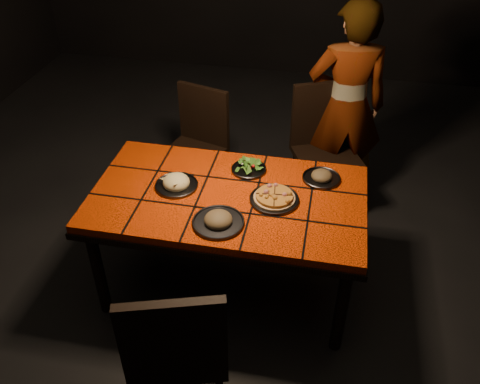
% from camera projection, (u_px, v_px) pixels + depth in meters
% --- Properties ---
extents(room_shell, '(6.04, 7.04, 3.08)m').
position_uv_depth(room_shell, '(226.00, 74.00, 2.52)').
color(room_shell, black).
rests_on(room_shell, ground).
extents(dining_table, '(1.62, 0.92, 0.75)m').
position_uv_depth(dining_table, '(228.00, 205.00, 3.02)').
color(dining_table, '#F63D07').
rests_on(dining_table, ground).
extents(chair_near, '(0.57, 0.57, 1.01)m').
position_uv_depth(chair_near, '(177.00, 346.00, 2.34)').
color(chair_near, black).
rests_on(chair_near, ground).
extents(chair_far_left, '(0.52, 0.52, 0.93)m').
position_uv_depth(chair_far_left, '(198.00, 140.00, 3.87)').
color(chair_far_left, black).
rests_on(chair_far_left, ground).
extents(chair_far_right, '(0.59, 0.59, 0.99)m').
position_uv_depth(chair_far_right, '(324.00, 141.00, 3.79)').
color(chair_far_right, black).
rests_on(chair_far_right, ground).
extents(diner, '(0.64, 0.48, 1.60)m').
position_uv_depth(diner, '(346.00, 107.00, 3.73)').
color(diner, brown).
rests_on(diner, ground).
extents(plate_pizza, '(0.29, 0.29, 0.04)m').
position_uv_depth(plate_pizza, '(274.00, 198.00, 2.91)').
color(plate_pizza, '#3E3E44').
rests_on(plate_pizza, dining_table).
extents(plate_pasta, '(0.26, 0.26, 0.08)m').
position_uv_depth(plate_pasta, '(176.00, 183.00, 3.02)').
color(plate_pasta, '#3E3E44').
rests_on(plate_pasta, dining_table).
extents(plate_salad, '(0.22, 0.22, 0.07)m').
position_uv_depth(plate_salad, '(249.00, 167.00, 3.15)').
color(plate_salad, '#3E3E44').
rests_on(plate_salad, dining_table).
extents(plate_mushroom_a, '(0.29, 0.29, 0.09)m').
position_uv_depth(plate_mushroom_a, '(218.00, 220.00, 2.75)').
color(plate_mushroom_a, '#3E3E44').
rests_on(plate_mushroom_a, dining_table).
extents(plate_mushroom_b, '(0.23, 0.23, 0.08)m').
position_uv_depth(plate_mushroom_b, '(322.00, 177.00, 3.08)').
color(plate_mushroom_b, '#3E3E44').
rests_on(plate_mushroom_b, dining_table).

